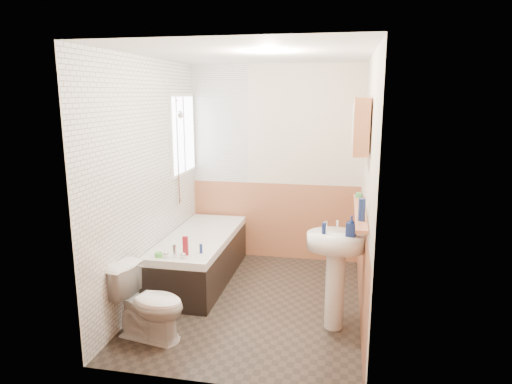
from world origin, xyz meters
TOP-DOWN VIEW (x-y plane):
  - floor at (0.00, 0.00)m, footprint 2.80×2.80m
  - ceiling at (0.00, 0.00)m, footprint 2.80×2.80m
  - wall_back at (0.00, 1.41)m, footprint 2.20×0.02m
  - wall_front at (0.00, -1.41)m, footprint 2.20×0.02m
  - wall_left at (-1.11, 0.00)m, footprint 0.02×2.80m
  - wall_right at (1.11, 0.00)m, footprint 0.02×2.80m
  - wainscot_right at (1.09, 0.00)m, footprint 0.01×2.80m
  - wainscot_front at (0.00, -1.39)m, footprint 2.20×0.01m
  - wainscot_back at (0.00, 1.39)m, footprint 2.20×0.01m
  - tile_cladding_left at (-1.09, 0.00)m, footprint 0.01×2.80m
  - tile_return_back at (-0.73, 1.39)m, footprint 0.75×0.01m
  - window at (-1.06, 0.95)m, footprint 0.03×0.79m
  - bathtub at (-0.73, 0.47)m, footprint 0.70×1.76m
  - shower_riser at (-1.04, 0.70)m, footprint 0.11×0.09m
  - toilet at (-0.76, -0.87)m, footprint 0.73×0.49m
  - sink at (0.84, -0.36)m, footprint 0.53×0.43m
  - pine_shelf at (1.04, -0.15)m, footprint 0.10×1.34m
  - medicine_cabinet at (1.01, -0.05)m, footprint 0.14×0.56m
  - foam_can at (1.04, -0.53)m, footprint 0.06×0.06m
  - green_bottle at (1.04, -0.42)m, footprint 0.05×0.05m
  - black_jar at (1.04, 0.37)m, footprint 0.08×0.08m
  - soap_bottle at (0.96, -0.41)m, footprint 0.12×0.20m
  - clear_bottle at (0.72, -0.39)m, footprint 0.05×0.05m
  - blue_gel at (-0.65, -0.20)m, footprint 0.06×0.04m
  - cream_jar at (-0.90, -0.30)m, footprint 0.10×0.10m
  - orange_bottle at (-0.52, -0.11)m, footprint 0.04×0.04m

SIDE VIEW (x-z plane):
  - floor at x=0.00m, z-range 0.00..0.00m
  - bathtub at x=-0.73m, z-range -0.06..0.63m
  - toilet at x=-0.76m, z-range 0.00..0.66m
  - wainscot_right at x=1.09m, z-range 0.00..1.00m
  - wainscot_front at x=0.00m, z-range 0.00..1.00m
  - wainscot_back at x=0.00m, z-range 0.00..1.00m
  - cream_jar at x=-0.90m, z-range 0.54..0.59m
  - orange_bottle at x=-0.52m, z-range 0.54..0.64m
  - blue_gel at x=-0.65m, z-range 0.54..0.74m
  - sink at x=0.84m, z-range 0.14..1.17m
  - soap_bottle at x=0.96m, z-range 0.91..1.00m
  - clear_bottle at x=0.72m, z-range 0.91..1.02m
  - pine_shelf at x=1.04m, z-range 1.06..1.09m
  - black_jar at x=1.04m, z-range 1.09..1.14m
  - foam_can at x=1.04m, z-range 1.09..1.28m
  - green_bottle at x=1.04m, z-range 1.09..1.29m
  - wall_back at x=0.00m, z-range 0.00..2.50m
  - wall_front at x=0.00m, z-range 0.00..2.50m
  - wall_left at x=-1.11m, z-range 0.00..2.50m
  - wall_right at x=1.11m, z-range 0.00..2.50m
  - tile_cladding_left at x=-1.09m, z-range 0.00..2.50m
  - shower_riser at x=-1.04m, z-range 0.94..2.22m
  - window at x=-1.06m, z-range 1.15..2.15m
  - tile_return_back at x=-0.73m, z-range 1.00..2.50m
  - medicine_cabinet at x=1.01m, z-range 1.60..2.11m
  - ceiling at x=0.00m, z-range 2.50..2.50m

